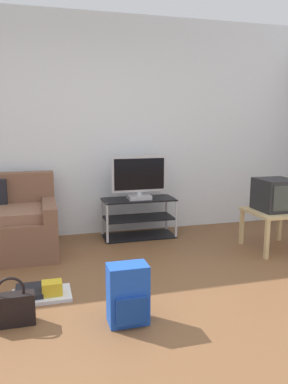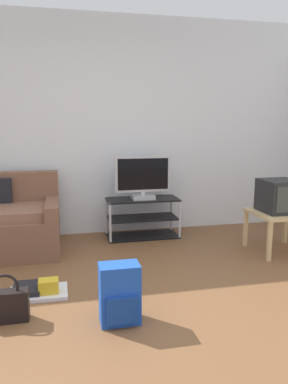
{
  "view_description": "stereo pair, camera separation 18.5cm",
  "coord_description": "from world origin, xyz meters",
  "px_view_note": "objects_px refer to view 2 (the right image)",
  "views": [
    {
      "loc": [
        -0.53,
        -2.32,
        1.39
      ],
      "look_at": [
        0.45,
        1.18,
        0.74
      ],
      "focal_mm": 35.42,
      "sensor_mm": 36.0,
      "label": 1
    },
    {
      "loc": [
        -0.35,
        -2.37,
        1.39
      ],
      "look_at": [
        0.45,
        1.18,
        0.74
      ],
      "focal_mm": 35.42,
      "sensor_mm": 36.0,
      "label": 2
    }
  ],
  "objects_px": {
    "tv_stand": "(142,218)",
    "handbag": "(6,305)",
    "backpack": "(120,294)",
    "flat_tv": "(143,178)",
    "side_table": "(279,218)",
    "floor_tray": "(38,290)",
    "crt_tv": "(280,196)"
  },
  "relations": [
    {
      "from": "tv_stand",
      "to": "floor_tray",
      "type": "height_order",
      "value": "tv_stand"
    },
    {
      "from": "side_table",
      "to": "handbag",
      "type": "relative_size",
      "value": 1.61
    },
    {
      "from": "handbag",
      "to": "flat_tv",
      "type": "bearing_deg",
      "value": 51.94
    },
    {
      "from": "floor_tray",
      "to": "side_table",
      "type": "bearing_deg",
      "value": 12.26
    },
    {
      "from": "handbag",
      "to": "backpack",
      "type": "bearing_deg",
      "value": -13.18
    },
    {
      "from": "side_table",
      "to": "crt_tv",
      "type": "distance_m",
      "value": 0.24
    },
    {
      "from": "backpack",
      "to": "handbag",
      "type": "height_order",
      "value": "backpack"
    },
    {
      "from": "crt_tv",
      "to": "backpack",
      "type": "relative_size",
      "value": 0.94
    },
    {
      "from": "tv_stand",
      "to": "side_table",
      "type": "relative_size",
      "value": 1.55
    },
    {
      "from": "crt_tv",
      "to": "floor_tray",
      "type": "distance_m",
      "value": 2.66
    },
    {
      "from": "flat_tv",
      "to": "backpack",
      "type": "xyz_separation_m",
      "value": [
        -0.6,
        -1.96,
        -0.54
      ]
    },
    {
      "from": "backpack",
      "to": "floor_tray",
      "type": "distance_m",
      "value": 0.84
    },
    {
      "from": "side_table",
      "to": "tv_stand",
      "type": "bearing_deg",
      "value": 147.28
    },
    {
      "from": "tv_stand",
      "to": "backpack",
      "type": "xyz_separation_m",
      "value": [
        -0.6,
        -1.99,
        -0.03
      ]
    },
    {
      "from": "backpack",
      "to": "floor_tray",
      "type": "height_order",
      "value": "backpack"
    },
    {
      "from": "flat_tv",
      "to": "backpack",
      "type": "distance_m",
      "value": 2.12
    },
    {
      "from": "floor_tray",
      "to": "crt_tv",
      "type": "bearing_deg",
      "value": 12.61
    },
    {
      "from": "side_table",
      "to": "backpack",
      "type": "relative_size",
      "value": 1.33
    },
    {
      "from": "backpack",
      "to": "tv_stand",
      "type": "bearing_deg",
      "value": 77.99
    },
    {
      "from": "crt_tv",
      "to": "backpack",
      "type": "xyz_separation_m",
      "value": [
        -1.94,
        -1.14,
        -0.41
      ]
    },
    {
      "from": "tv_stand",
      "to": "handbag",
      "type": "xyz_separation_m",
      "value": [
        -1.39,
        -1.8,
        -0.12
      ]
    },
    {
      "from": "backpack",
      "to": "flat_tv",
      "type": "bearing_deg",
      "value": 77.81
    },
    {
      "from": "floor_tray",
      "to": "backpack",
      "type": "bearing_deg",
      "value": -43.89
    },
    {
      "from": "flat_tv",
      "to": "floor_tray",
      "type": "xyz_separation_m",
      "value": [
        -1.2,
        -1.39,
        -0.7
      ]
    },
    {
      "from": "crt_tv",
      "to": "backpack",
      "type": "bearing_deg",
      "value": -149.53
    },
    {
      "from": "flat_tv",
      "to": "backpack",
      "type": "relative_size",
      "value": 1.58
    },
    {
      "from": "tv_stand",
      "to": "crt_tv",
      "type": "xyz_separation_m",
      "value": [
        1.34,
        -0.84,
        0.38
      ]
    },
    {
      "from": "crt_tv",
      "to": "handbag",
      "type": "relative_size",
      "value": 1.14
    },
    {
      "from": "tv_stand",
      "to": "side_table",
      "type": "xyz_separation_m",
      "value": [
        1.34,
        -0.86,
        0.14
      ]
    },
    {
      "from": "crt_tv",
      "to": "tv_stand",
      "type": "bearing_deg",
      "value": 147.77
    },
    {
      "from": "crt_tv",
      "to": "floor_tray",
      "type": "xyz_separation_m",
      "value": [
        -2.54,
        -0.57,
        -0.58
      ]
    },
    {
      "from": "floor_tray",
      "to": "flat_tv",
      "type": "bearing_deg",
      "value": 49.28
    }
  ]
}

